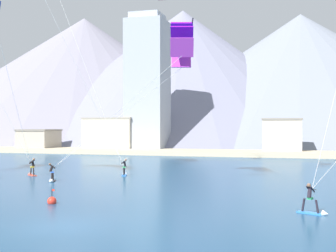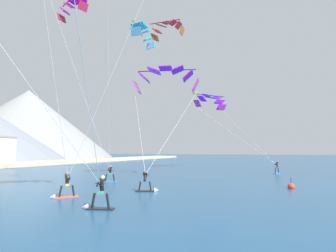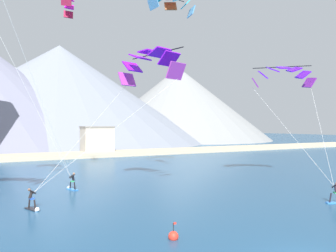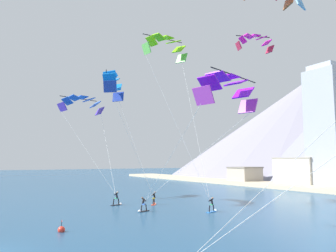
{
  "view_description": "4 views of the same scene",
  "coord_description": "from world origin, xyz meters",
  "px_view_note": "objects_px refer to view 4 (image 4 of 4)",
  "views": [
    {
      "loc": [
        10.89,
        -19.8,
        4.77
      ],
      "look_at": [
        1.18,
        13.88,
        4.75
      ],
      "focal_mm": 50.0,
      "sensor_mm": 36.0,
      "label": 1
    },
    {
      "loc": [
        -27.67,
        6.64,
        3.05
      ],
      "look_at": [
        3.79,
        19.68,
        6.29
      ],
      "focal_mm": 28.0,
      "sensor_mm": 36.0,
      "label": 2
    },
    {
      "loc": [
        -12.39,
        -9.44,
        6.0
      ],
      "look_at": [
        2.9,
        18.69,
        6.03
      ],
      "focal_mm": 35.0,
      "sensor_mm": 36.0,
      "label": 3
    },
    {
      "loc": [
        22.91,
        -0.94,
        5.5
      ],
      "look_at": [
        -2.93,
        14.89,
        8.76
      ],
      "focal_mm": 35.0,
      "sensor_mm": 36.0,
      "label": 4
    }
  ],
  "objects_px": {
    "kitesurfer_mid_center": "(154,201)",
    "race_marker_buoy": "(61,230)",
    "parafoil_kite_mid_center": "(113,83)",
    "kitesurfer_near_trail": "(213,207)",
    "kitesurfer_far_left": "(118,201)",
    "parafoil_kite_distant_mid_solo": "(255,41)",
    "parafoil_kite_near_trail": "(166,46)",
    "parafoil_kite_far_left": "(82,103)",
    "kitesurfer_near_lead": "(142,208)",
    "parafoil_kite_near_lead": "(227,88)"
  },
  "relations": [
    {
      "from": "kitesurfer_mid_center",
      "to": "race_marker_buoy",
      "type": "distance_m",
      "value": 17.39
    },
    {
      "from": "kitesurfer_mid_center",
      "to": "parafoil_kite_mid_center",
      "type": "relative_size",
      "value": 0.11
    },
    {
      "from": "kitesurfer_near_trail",
      "to": "kitesurfer_mid_center",
      "type": "xyz_separation_m",
      "value": [
        -8.53,
        -2.58,
        0.04
      ]
    },
    {
      "from": "kitesurfer_far_left",
      "to": "parafoil_kite_distant_mid_solo",
      "type": "bearing_deg",
      "value": 48.56
    },
    {
      "from": "kitesurfer_near_trail",
      "to": "race_marker_buoy",
      "type": "relative_size",
      "value": 1.75
    },
    {
      "from": "kitesurfer_mid_center",
      "to": "parafoil_kite_near_trail",
      "type": "height_order",
      "value": "parafoil_kite_near_trail"
    },
    {
      "from": "kitesurfer_near_trail",
      "to": "kitesurfer_mid_center",
      "type": "distance_m",
      "value": 8.91
    },
    {
      "from": "kitesurfer_mid_center",
      "to": "parafoil_kite_far_left",
      "type": "distance_m",
      "value": 19.34
    },
    {
      "from": "kitesurfer_near_lead",
      "to": "kitesurfer_far_left",
      "type": "xyz_separation_m",
      "value": [
        -6.39,
        -0.23,
        0.12
      ]
    },
    {
      "from": "kitesurfer_near_lead",
      "to": "parafoil_kite_mid_center",
      "type": "distance_m",
      "value": 16.86
    },
    {
      "from": "parafoil_kite_near_trail",
      "to": "parafoil_kite_far_left",
      "type": "height_order",
      "value": "parafoil_kite_near_trail"
    },
    {
      "from": "parafoil_kite_distant_mid_solo",
      "to": "race_marker_buoy",
      "type": "xyz_separation_m",
      "value": [
        0.79,
        -22.78,
        -20.04
      ]
    },
    {
      "from": "kitesurfer_mid_center",
      "to": "kitesurfer_far_left",
      "type": "xyz_separation_m",
      "value": [
        -1.93,
        -4.19,
        0.07
      ]
    },
    {
      "from": "kitesurfer_near_lead",
      "to": "race_marker_buoy",
      "type": "distance_m",
      "value": 11.63
    },
    {
      "from": "parafoil_kite_mid_center",
      "to": "parafoil_kite_distant_mid_solo",
      "type": "height_order",
      "value": "parafoil_kite_distant_mid_solo"
    },
    {
      "from": "parafoil_kite_far_left",
      "to": "kitesurfer_far_left",
      "type": "bearing_deg",
      "value": 10.67
    },
    {
      "from": "race_marker_buoy",
      "to": "kitesurfer_far_left",
      "type": "bearing_deg",
      "value": 141.21
    },
    {
      "from": "kitesurfer_near_trail",
      "to": "race_marker_buoy",
      "type": "height_order",
      "value": "kitesurfer_near_trail"
    },
    {
      "from": "parafoil_kite_distant_mid_solo",
      "to": "parafoil_kite_far_left",
      "type": "bearing_deg",
      "value": -145.39
    },
    {
      "from": "parafoil_kite_near_lead",
      "to": "parafoil_kite_distant_mid_solo",
      "type": "height_order",
      "value": "parafoil_kite_distant_mid_solo"
    },
    {
      "from": "parafoil_kite_near_lead",
      "to": "parafoil_kite_distant_mid_solo",
      "type": "xyz_separation_m",
      "value": [
        -5.6,
        9.64,
        8.14
      ]
    },
    {
      "from": "kitesurfer_near_trail",
      "to": "parafoil_kite_distant_mid_solo",
      "type": "bearing_deg",
      "value": 81.08
    },
    {
      "from": "kitesurfer_near_trail",
      "to": "kitesurfer_near_lead",
      "type": "bearing_deg",
      "value": -121.91
    },
    {
      "from": "parafoil_kite_near_trail",
      "to": "parafoil_kite_distant_mid_solo",
      "type": "bearing_deg",
      "value": 41.8
    },
    {
      "from": "kitesurfer_near_trail",
      "to": "parafoil_kite_far_left",
      "type": "xyz_separation_m",
      "value": [
        -20.55,
        -8.67,
        13.91
      ]
    },
    {
      "from": "kitesurfer_near_lead",
      "to": "kitesurfer_mid_center",
      "type": "relative_size",
      "value": 1.02
    },
    {
      "from": "kitesurfer_near_lead",
      "to": "parafoil_kite_near_trail",
      "type": "bearing_deg",
      "value": 124.37
    },
    {
      "from": "kitesurfer_near_lead",
      "to": "parafoil_kite_far_left",
      "type": "height_order",
      "value": "parafoil_kite_far_left"
    },
    {
      "from": "kitesurfer_near_lead",
      "to": "kitesurfer_near_trail",
      "type": "distance_m",
      "value": 7.71
    },
    {
      "from": "race_marker_buoy",
      "to": "kitesurfer_mid_center",
      "type": "bearing_deg",
      "value": 126.28
    },
    {
      "from": "kitesurfer_far_left",
      "to": "parafoil_kite_near_lead",
      "type": "bearing_deg",
      "value": 10.99
    },
    {
      "from": "kitesurfer_far_left",
      "to": "race_marker_buoy",
      "type": "bearing_deg",
      "value": -38.79
    },
    {
      "from": "parafoil_kite_near_lead",
      "to": "race_marker_buoy",
      "type": "distance_m",
      "value": 18.36
    },
    {
      "from": "kitesurfer_far_left",
      "to": "parafoil_kite_near_trail",
      "type": "relative_size",
      "value": 0.09
    },
    {
      "from": "parafoil_kite_far_left",
      "to": "kitesurfer_near_lead",
      "type": "bearing_deg",
      "value": 7.37
    },
    {
      "from": "kitesurfer_far_left",
      "to": "parafoil_kite_near_trail",
      "type": "bearing_deg",
      "value": 61.41
    },
    {
      "from": "kitesurfer_mid_center",
      "to": "parafoil_kite_near_trail",
      "type": "xyz_separation_m",
      "value": [
        0.97,
        1.13,
        20.3
      ]
    },
    {
      "from": "kitesurfer_mid_center",
      "to": "kitesurfer_near_lead",
      "type": "bearing_deg",
      "value": -41.68
    },
    {
      "from": "parafoil_kite_mid_center",
      "to": "kitesurfer_far_left",
      "type": "bearing_deg",
      "value": 38.35
    },
    {
      "from": "kitesurfer_near_trail",
      "to": "parafoil_kite_far_left",
      "type": "distance_m",
      "value": 26.29
    },
    {
      "from": "parafoil_kite_mid_center",
      "to": "parafoil_kite_distant_mid_solo",
      "type": "distance_m",
      "value": 18.8
    },
    {
      "from": "kitesurfer_near_lead",
      "to": "kitesurfer_near_trail",
      "type": "xyz_separation_m",
      "value": [
        4.08,
        6.54,
        0.01
      ]
    },
    {
      "from": "parafoil_kite_near_lead",
      "to": "parafoil_kite_distant_mid_solo",
      "type": "relative_size",
      "value": 2.5
    },
    {
      "from": "kitesurfer_far_left",
      "to": "parafoil_kite_distant_mid_solo",
      "type": "xyz_separation_m",
      "value": [
        11.43,
        12.95,
        19.63
      ]
    },
    {
      "from": "kitesurfer_mid_center",
      "to": "parafoil_kite_distant_mid_solo",
      "type": "relative_size",
      "value": 0.35
    },
    {
      "from": "kitesurfer_far_left",
      "to": "parafoil_kite_far_left",
      "type": "height_order",
      "value": "parafoil_kite_far_left"
    },
    {
      "from": "parafoil_kite_near_trail",
      "to": "kitesurfer_near_trail",
      "type": "bearing_deg",
      "value": 10.85
    },
    {
      "from": "parafoil_kite_mid_center",
      "to": "parafoil_kite_distant_mid_solo",
      "type": "relative_size",
      "value": 3.15
    },
    {
      "from": "parafoil_kite_far_left",
      "to": "parafoil_kite_mid_center",
      "type": "bearing_deg",
      "value": 7.86
    },
    {
      "from": "kitesurfer_far_left",
      "to": "parafoil_kite_near_trail",
      "type": "distance_m",
      "value": 21.13
    }
  ]
}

